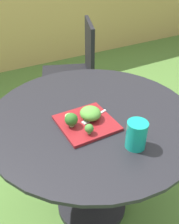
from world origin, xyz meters
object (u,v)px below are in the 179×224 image
(salad_plate, at_px, (86,123))
(drinking_glass, at_px, (136,136))
(fork, at_px, (92,118))
(patio_chair, at_px, (77,66))

(salad_plate, distance_m, drinking_glass, 0.26)
(drinking_glass, height_order, fork, drinking_glass)
(fork, bearing_deg, patio_chair, 67.50)
(patio_chair, height_order, salad_plate, patio_chair)
(patio_chair, distance_m, fork, 1.10)
(patio_chair, height_order, fork, patio_chair)
(salad_plate, bearing_deg, drinking_glass, -65.26)
(drinking_glass, bearing_deg, patio_chair, 74.41)
(patio_chair, xyz_separation_m, salad_plate, (-0.45, -1.00, 0.21))
(drinking_glass, distance_m, fork, 0.25)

